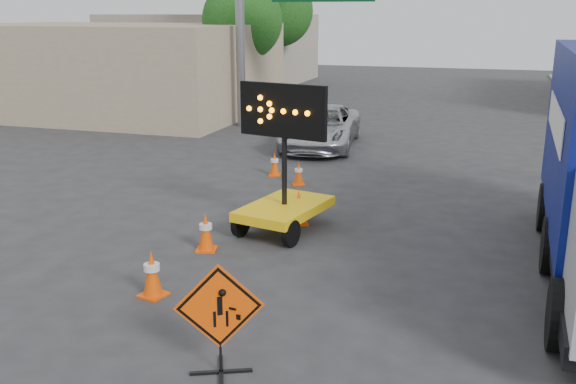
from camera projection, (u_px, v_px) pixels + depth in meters
The scene contains 13 objects.
ground at pixel (189, 383), 8.10m from camera, with size 100.00×100.00×0.00m, color #2D2D30.
storefront_left_near at pixel (108, 68), 30.02m from camera, with size 14.00×10.00×4.00m, color tan.
storefront_left_far at pixel (213, 48), 43.09m from camera, with size 12.00×10.00×4.40m, color #AA9D8E.
tree_left_near at pixel (242, 20), 29.50m from camera, with size 3.71×3.71×6.03m.
tree_left_far at pixel (278, 11), 37.01m from camera, with size 4.10×4.10×6.66m.
construction_sign at pixel (219, 317), 8.11m from camera, with size 1.06×0.76×1.52m.
arrow_board at pixel (284, 199), 13.58m from camera, with size 1.96×2.43×3.14m.
pickup_truck at pixel (321, 127), 22.13m from camera, with size 2.36×5.11×1.42m, color silver.
cone_a at pixel (152, 273), 10.49m from camera, with size 0.49×0.49×0.80m.
cone_b at pixel (206, 232), 12.53m from camera, with size 0.48×0.48×0.78m.
cone_c at pixel (299, 207), 14.11m from camera, with size 0.52×0.52×0.78m.
cone_d at pixel (299, 173), 17.34m from camera, with size 0.43×0.43×0.64m.
cone_e at pixel (275, 164), 18.34m from camera, with size 0.43×0.43×0.69m.
Camera 1 is at (3.39, -6.41, 4.52)m, focal length 40.00 mm.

